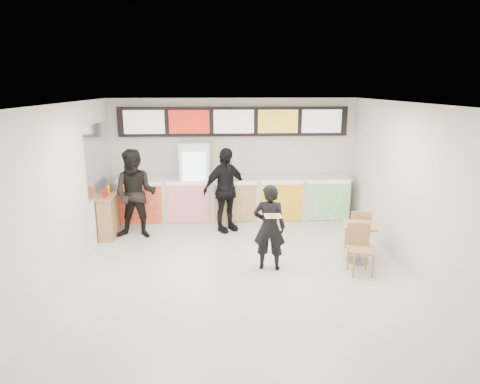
{
  "coord_description": "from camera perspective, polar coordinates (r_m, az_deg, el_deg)",
  "views": [
    {
      "loc": [
        -0.41,
        -6.93,
        3.27
      ],
      "look_at": [
        0.03,
        1.2,
        1.25
      ],
      "focal_mm": 32.0,
      "sensor_mm": 36.0,
      "label": 1
    }
  ],
  "objects": [
    {
      "name": "wall_right",
      "position": [
        7.92,
        22.49,
        -0.08
      ],
      "size": [
        0.0,
        7.0,
        7.0
      ],
      "primitive_type": "plane",
      "rotation": [
        1.57,
        0.0,
        -1.57
      ],
      "color": "silver",
      "rests_on": "floor"
    },
    {
      "name": "wall_left",
      "position": [
        7.6,
        -22.92,
        -0.67
      ],
      "size": [
        0.0,
        7.0,
        7.0
      ],
      "primitive_type": "plane",
      "rotation": [
        1.57,
        0.0,
        1.57
      ],
      "color": "silver",
      "rests_on": "floor"
    },
    {
      "name": "ceiling",
      "position": [
        6.94,
        0.29,
        11.68
      ],
      "size": [
        7.0,
        7.0,
        0.0
      ],
      "primitive_type": "plane",
      "rotation": [
        3.14,
        0.0,
        0.0
      ],
      "color": "white",
      "rests_on": "wall_back"
    },
    {
      "name": "floor",
      "position": [
        7.67,
        0.26,
        -11.32
      ],
      "size": [
        7.0,
        7.0,
        0.0
      ],
      "primitive_type": "plane",
      "color": "beige",
      "rests_on": "ground"
    },
    {
      "name": "wall_back",
      "position": [
        10.58,
        -0.85,
        4.29
      ],
      "size": [
        6.0,
        0.0,
        6.0
      ],
      "primitive_type": "plane",
      "rotation": [
        1.57,
        0.0,
        0.0
      ],
      "color": "silver",
      "rests_on": "floor"
    },
    {
      "name": "mirror_panel",
      "position": [
        9.84,
        -18.3,
        4.33
      ],
      "size": [
        0.01,
        2.0,
        1.5
      ],
      "primitive_type": "cube",
      "color": "#B2B7BF",
      "rests_on": "wall_left"
    },
    {
      "name": "customer_mid",
      "position": [
        9.75,
        -1.99,
        0.27
      ],
      "size": [
        1.22,
        1.0,
        1.94
      ],
      "primitive_type": "imported",
      "rotation": [
        0.0,
        0.0,
        0.56
      ],
      "color": "black",
      "rests_on": "floor"
    },
    {
      "name": "cafe_table",
      "position": [
        8.43,
        15.6,
        -5.65
      ],
      "size": [
        0.79,
        1.58,
        0.89
      ],
      "rotation": [
        0.0,
        0.0,
        -0.25
      ],
      "color": "tan",
      "rests_on": "floor"
    },
    {
      "name": "menu_board",
      "position": [
        10.38,
        -0.85,
        9.39
      ],
      "size": [
        5.5,
        0.14,
        0.7
      ],
      "color": "black",
      "rests_on": "wall_back"
    },
    {
      "name": "customer_left",
      "position": [
        9.59,
        -13.76,
        -0.29
      ],
      "size": [
        1.03,
        0.85,
        1.97
      ],
      "primitive_type": "imported",
      "rotation": [
        0.0,
        0.0,
        -0.11
      ],
      "color": "black",
      "rests_on": "floor"
    },
    {
      "name": "customer_main",
      "position": [
        7.75,
        3.94,
        -4.71
      ],
      "size": [
        0.65,
        0.5,
        1.6
      ],
      "primitive_type": "imported",
      "rotation": [
        0.0,
        0.0,
        2.93
      ],
      "color": "black",
      "rests_on": "floor"
    },
    {
      "name": "pizza_slice",
      "position": [
        7.22,
        4.42,
        -3.15
      ],
      "size": [
        0.36,
        0.36,
        0.02
      ],
      "color": "beige",
      "rests_on": "customer_main"
    },
    {
      "name": "condiment_ledge",
      "position": [
        9.91,
        -17.08,
        -3.04
      ],
      "size": [
        0.34,
        0.85,
        1.13
      ],
      "color": "tan",
      "rests_on": "floor"
    },
    {
      "name": "service_counter",
      "position": [
        10.38,
        -0.74,
        -1.14
      ],
      "size": [
        5.56,
        0.77,
        1.14
      ],
      "color": "silver",
      "rests_on": "floor"
    },
    {
      "name": "drinks_fridge",
      "position": [
        10.3,
        -5.95,
        1.12
      ],
      "size": [
        0.7,
        0.67,
        2.0
      ],
      "color": "white",
      "rests_on": "floor"
    }
  ]
}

